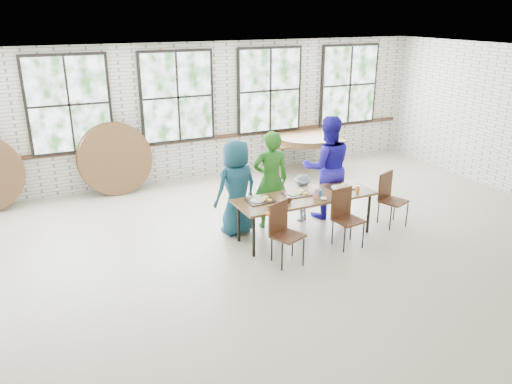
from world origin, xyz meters
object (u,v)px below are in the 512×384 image
chair_near_right (345,212)px  storage_table (306,143)px  dining_table (306,199)px  chair_near_left (283,228)px

chair_near_right → storage_table: chair_near_right is taller
dining_table → storage_table: bearing=58.6°
dining_table → chair_near_right: (0.44, -0.51, -0.13)m
dining_table → storage_table: size_ratio=1.32×
dining_table → chair_near_left: (-0.75, -0.63, -0.13)m
dining_table → chair_near_left: bearing=-141.3°
dining_table → chair_near_right: 0.68m
storage_table → chair_near_left: bearing=-121.8°
chair_near_left → chair_near_right: same height
storage_table → chair_near_right: bearing=-108.4°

